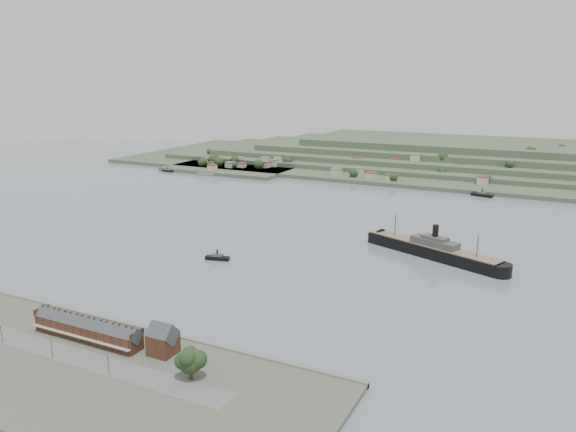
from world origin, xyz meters
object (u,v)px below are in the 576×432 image
at_px(fig_tree, 190,361).
at_px(tugboat, 217,257).
at_px(gabled_building, 163,340).
at_px(terrace_row, 87,329).
at_px(steamship, 428,249).

bearing_deg(fig_tree, tugboat, 119.65).
height_order(gabled_building, tugboat, gabled_building).
xyz_separation_m(terrace_row, steamship, (103.53, 186.93, -2.08)).
xyz_separation_m(tugboat, fig_tree, (72.51, -127.39, 8.22)).
distance_m(terrace_row, steamship, 213.70).
bearing_deg(tugboat, gabled_building, -66.50).
height_order(gabled_building, fig_tree, gabled_building).
height_order(tugboat, fig_tree, fig_tree).
distance_m(tugboat, fig_tree, 146.81).
bearing_deg(terrace_row, gabled_building, 6.12).
bearing_deg(fig_tree, terrace_row, 172.74).
relative_size(terrace_row, tugboat, 3.54).
bearing_deg(terrace_row, steamship, 61.02).
bearing_deg(steamship, gabled_building, -109.85).
height_order(steamship, tugboat, steamship).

